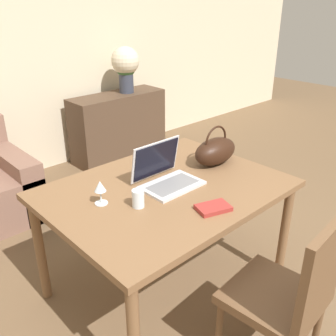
# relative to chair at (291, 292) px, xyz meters

# --- Properties ---
(wall_back) EXTENTS (10.00, 0.06, 2.70)m
(wall_back) POSITION_rel_chair_xyz_m (0.02, 3.30, 0.82)
(wall_back) COLOR beige
(wall_back) RESTS_ON ground_plane
(dining_table) EXTENTS (1.41, 1.07, 0.77)m
(dining_table) POSITION_rel_chair_xyz_m (-0.00, 0.87, 0.16)
(dining_table) COLOR brown
(dining_table) RESTS_ON ground_plane
(chair) EXTENTS (0.47, 0.47, 0.96)m
(chair) POSITION_rel_chair_xyz_m (0.00, 0.00, 0.00)
(chair) COLOR brown
(chair) RESTS_ON ground_plane
(sideboard) EXTENTS (1.16, 0.40, 0.79)m
(sideboard) POSITION_rel_chair_xyz_m (1.15, 2.97, -0.14)
(sideboard) COLOR #4C3828
(sideboard) RESTS_ON ground_plane
(laptop) EXTENTS (0.36, 0.30, 0.25)m
(laptop) POSITION_rel_chair_xyz_m (0.03, 0.92, 0.31)
(laptop) COLOR silver
(laptop) RESTS_ON dining_table
(drinking_glass) EXTENTS (0.07, 0.07, 0.10)m
(drinking_glass) POSITION_rel_chair_xyz_m (-0.27, 0.81, 0.29)
(drinking_glass) COLOR silver
(drinking_glass) RESTS_ON dining_table
(wine_glass) EXTENTS (0.07, 0.07, 0.14)m
(wine_glass) POSITION_rel_chair_xyz_m (-0.41, 0.97, 0.33)
(wine_glass) COLOR silver
(wine_glass) RESTS_ON dining_table
(handbag) EXTENTS (0.35, 0.19, 0.27)m
(handbag) POSITION_rel_chair_xyz_m (0.48, 0.90, 0.33)
(handbag) COLOR black
(handbag) RESTS_ON dining_table
(flower_vase) EXTENTS (0.32, 0.32, 0.53)m
(flower_vase) POSITION_rel_chair_xyz_m (1.28, 2.95, 0.57)
(flower_vase) COLOR #333847
(flower_vase) RESTS_ON sideboard
(book) EXTENTS (0.21, 0.17, 0.02)m
(book) POSITION_rel_chair_xyz_m (-0.00, 0.50, 0.25)
(book) COLOR maroon
(book) RESTS_ON dining_table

